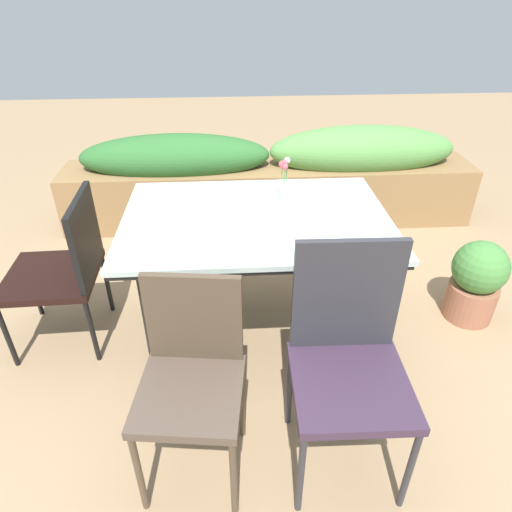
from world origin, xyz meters
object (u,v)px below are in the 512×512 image
dining_table (256,227)px  potted_plant (476,280)px  planter_box (271,178)px  flower_vase (284,185)px  chair_near_left (192,370)px  chair_near_right (348,352)px  chair_end_left (64,265)px

dining_table → potted_plant: (1.35, 0.03, -0.43)m
planter_box → flower_vase: bearing=-92.3°
chair_near_left → potted_plant: (1.66, 0.88, -0.26)m
chair_near_left → flower_vase: bearing=-108.1°
chair_near_left → flower_vase: flower_vase is taller
chair_near_right → dining_table: bearing=-67.7°
chair_near_right → flower_vase: bearing=-80.1°
dining_table → chair_end_left: bearing=179.9°
chair_near_right → flower_vase: flower_vase is taller
chair_end_left → planter_box: chair_end_left is taller
dining_table → planter_box: (0.22, 1.44, -0.32)m
potted_plant → dining_table: bearing=-178.8°
chair_near_right → chair_end_left: size_ratio=1.14×
flower_vase → chair_near_right: bearing=-81.4°
dining_table → flower_vase: flower_vase is taller
dining_table → chair_near_right: chair_near_right is taller
chair_end_left → flower_vase: bearing=-84.0°
flower_vase → chair_end_left: bearing=-172.2°
chair_end_left → potted_plant: 2.42m
flower_vase → planter_box: size_ratio=0.08×
chair_near_right → chair_near_left: chair_near_right is taller
flower_vase → potted_plant: bearing=-6.8°
chair_near_left → chair_end_left: bearing=-41.8°
dining_table → potted_plant: size_ratio=2.65×
potted_plant → chair_end_left: bearing=-179.4°
chair_near_right → flower_vase: 1.06m
chair_near_left → planter_box: chair_near_left is taller
chair_end_left → chair_near_right: bearing=-123.0°
chair_near_right → potted_plant: 1.38m
dining_table → chair_end_left: chair_end_left is taller
chair_end_left → chair_near_left: size_ratio=0.99×
chair_near_right → chair_near_left: 0.63m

